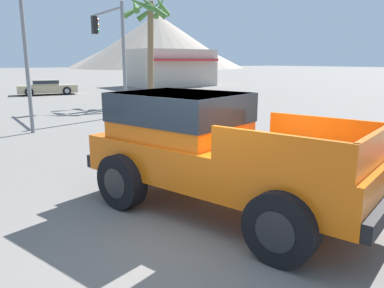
{
  "coord_description": "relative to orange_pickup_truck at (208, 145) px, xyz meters",
  "views": [
    {
      "loc": [
        -3.35,
        -4.46,
        2.57
      ],
      "look_at": [
        0.48,
        1.38,
        1.02
      ],
      "focal_mm": 35.0,
      "sensor_mm": 36.0,
      "label": 1
    }
  ],
  "objects": [
    {
      "name": "parked_car_tan",
      "position": [
        2.95,
        25.79,
        -0.55
      ],
      "size": [
        4.58,
        2.34,
        1.15
      ],
      "rotation": [
        0.0,
        0.0,
        4.57
      ],
      "color": "tan",
      "rests_on": "ground_plane"
    },
    {
      "name": "palm_tree_short",
      "position": [
        6.93,
        15.85,
        3.75
      ],
      "size": [
        2.95,
        2.96,
        6.45
      ],
      "color": "brown",
      "rests_on": "ground_plane"
    },
    {
      "name": "red_convertible_car",
      "position": [
        4.24,
        -0.36,
        -0.72
      ],
      "size": [
        2.68,
        4.63,
        1.08
      ],
      "rotation": [
        0.0,
        0.0,
        0.21
      ],
      "color": "red",
      "rests_on": "ground_plane"
    },
    {
      "name": "traffic_light_main",
      "position": [
        3.43,
        13.27,
        2.56
      ],
      "size": [
        0.38,
        4.41,
        5.22
      ],
      "rotation": [
        0.0,
        0.0,
        1.57
      ],
      "color": "slate",
      "rests_on": "ground_plane"
    },
    {
      "name": "distant_mountain_range",
      "position": [
        23.66,
        121.33,
        7.37
      ],
      "size": [
        189.53,
        84.12,
        18.96
      ],
      "color": "gray",
      "rests_on": "ground_plane"
    },
    {
      "name": "storefront_building",
      "position": [
        16.44,
        29.81,
        0.74
      ],
      "size": [
        8.47,
        6.08,
        3.76
      ],
      "color": "#BCB2A3",
      "rests_on": "ground_plane"
    },
    {
      "name": "ground_plane",
      "position": [
        -0.37,
        -0.71,
        -1.14
      ],
      "size": [
        320.0,
        320.0,
        0.0
      ],
      "primitive_type": "plane",
      "color": "slate"
    },
    {
      "name": "orange_pickup_truck",
      "position": [
        0.0,
        0.0,
        0.0
      ],
      "size": [
        3.42,
        5.49,
        2.02
      ],
      "rotation": [
        0.0,
        0.0,
        0.32
      ],
      "color": "orange",
      "rests_on": "ground_plane"
    }
  ]
}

